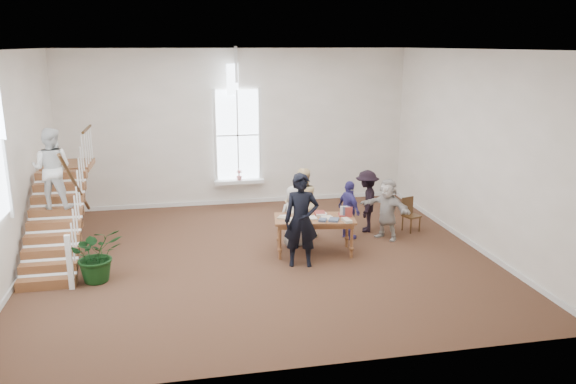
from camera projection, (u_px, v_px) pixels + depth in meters
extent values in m
plane|color=#4A2F1D|center=(261.00, 257.00, 12.53)|extent=(10.00, 10.00, 0.00)
plane|color=beige|center=(237.00, 128.00, 16.22)|extent=(10.00, 0.00, 10.00)
plane|color=beige|center=(308.00, 222.00, 7.69)|extent=(10.00, 0.00, 10.00)
plane|color=beige|center=(8.00, 168.00, 11.02)|extent=(0.00, 9.00, 9.00)
plane|color=beige|center=(475.00, 150.00, 12.89)|extent=(0.00, 9.00, 9.00)
plane|color=white|center=(259.00, 49.00, 11.38)|extent=(10.00, 10.00, 0.00)
cube|color=white|center=(239.00, 182.00, 16.45)|extent=(1.45, 0.28, 0.10)
plane|color=white|center=(238.00, 135.00, 16.22)|extent=(2.60, 0.00, 2.60)
plane|color=white|center=(236.00, 79.00, 15.81)|extent=(0.60, 0.60, 0.85)
cube|color=white|center=(239.00, 201.00, 16.75)|extent=(10.00, 0.04, 0.12)
imported|color=pink|center=(239.00, 175.00, 16.37)|extent=(0.17, 0.17, 0.30)
cube|color=brown|center=(47.00, 283.00, 10.93)|extent=(1.10, 0.30, 0.20)
cube|color=brown|center=(49.00, 267.00, 11.16)|extent=(1.10, 0.30, 0.20)
cube|color=brown|center=(51.00, 253.00, 11.39)|extent=(1.10, 0.30, 0.20)
cube|color=brown|center=(53.00, 239.00, 11.63)|extent=(1.10, 0.30, 0.20)
cube|color=brown|center=(55.00, 225.00, 11.86)|extent=(1.10, 0.30, 0.20)
cube|color=brown|center=(57.00, 212.00, 12.10)|extent=(1.10, 0.30, 0.20)
cube|color=brown|center=(58.00, 199.00, 12.33)|extent=(1.10, 0.30, 0.20)
cube|color=brown|center=(60.00, 187.00, 12.56)|extent=(1.10, 0.30, 0.20)
cube|color=brown|center=(62.00, 176.00, 12.80)|extent=(1.10, 0.30, 0.20)
cube|color=brown|center=(68.00, 166.00, 13.64)|extent=(1.10, 1.20, 0.12)
cube|color=white|center=(70.00, 262.00, 10.76)|extent=(0.10, 0.10, 1.10)
cylinder|color=#3B2310|center=(76.00, 185.00, 11.74)|extent=(0.07, 2.74, 1.86)
imported|color=silver|center=(52.00, 168.00, 11.85)|extent=(0.94, 0.79, 1.72)
cube|color=brown|center=(315.00, 219.00, 12.57)|extent=(1.90, 1.15, 0.05)
cube|color=brown|center=(315.00, 222.00, 12.59)|extent=(1.76, 1.01, 0.10)
cylinder|color=brown|center=(280.00, 242.00, 12.31)|extent=(0.07, 0.07, 0.79)
cylinder|color=brown|center=(352.00, 241.00, 12.38)|extent=(0.07, 0.07, 0.79)
cylinder|color=brown|center=(279.00, 232.00, 12.98)|extent=(0.07, 0.07, 0.79)
cylinder|color=brown|center=(347.00, 231.00, 13.05)|extent=(0.07, 0.07, 0.79)
cube|color=silver|center=(321.00, 213.00, 12.82)|extent=(0.24, 0.25, 0.04)
cube|color=beige|center=(291.00, 220.00, 12.33)|extent=(0.30, 0.34, 0.04)
cube|color=tan|center=(293.00, 213.00, 12.82)|extent=(0.15, 0.22, 0.05)
cube|color=silver|center=(321.00, 214.00, 12.72)|extent=(0.26, 0.22, 0.05)
cube|color=#4C5972|center=(323.00, 220.00, 12.33)|extent=(0.23, 0.26, 0.05)
cube|color=maroon|center=(343.00, 215.00, 12.73)|extent=(0.24, 0.30, 0.03)
cube|color=white|center=(284.00, 217.00, 12.57)|extent=(0.16, 0.23, 0.03)
cube|color=#BFB299|center=(347.00, 220.00, 12.28)|extent=(0.18, 0.32, 0.06)
cube|color=silver|center=(311.00, 218.00, 12.51)|extent=(0.23, 0.26, 0.03)
cube|color=beige|center=(327.00, 218.00, 12.50)|extent=(0.25, 0.29, 0.04)
cube|color=tan|center=(283.00, 218.00, 12.51)|extent=(0.28, 0.27, 0.03)
cube|color=silver|center=(327.00, 218.00, 12.48)|extent=(0.30, 0.35, 0.03)
cube|color=#4C5972|center=(334.00, 220.00, 12.35)|extent=(0.30, 0.32, 0.04)
cube|color=maroon|center=(320.00, 213.00, 12.81)|extent=(0.27, 0.32, 0.05)
imported|color=black|center=(301.00, 220.00, 11.82)|extent=(0.81, 0.61, 2.02)
imported|color=#BAB5AD|center=(294.00, 216.00, 13.10)|extent=(0.76, 0.55, 1.43)
imported|color=beige|center=(302.00, 203.00, 13.59)|extent=(0.92, 0.76, 1.74)
imported|color=#3B337C|center=(349.00, 210.00, 13.57)|extent=(0.57, 0.91, 1.44)
imported|color=black|center=(367.00, 201.00, 14.09)|extent=(0.89, 1.15, 1.57)
imported|color=#B8AFA6|center=(387.00, 209.00, 13.54)|extent=(1.19, 1.38, 1.50)
imported|color=black|center=(97.00, 254.00, 11.14)|extent=(1.24, 1.15, 1.12)
cube|color=#3B2310|center=(411.00, 216.00, 14.18)|extent=(0.48, 0.48, 0.04)
cube|color=#3B2310|center=(407.00, 205.00, 14.25)|extent=(0.36, 0.16, 0.44)
cylinder|color=#3B2310|center=(411.00, 226.00, 14.03)|extent=(0.04, 0.04, 0.39)
cylinder|color=#3B2310|center=(420.00, 224.00, 14.18)|extent=(0.04, 0.04, 0.39)
cylinder|color=#3B2310|center=(402.00, 223.00, 14.28)|extent=(0.04, 0.04, 0.39)
cylinder|color=#3B2310|center=(411.00, 221.00, 14.43)|extent=(0.04, 0.04, 0.39)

